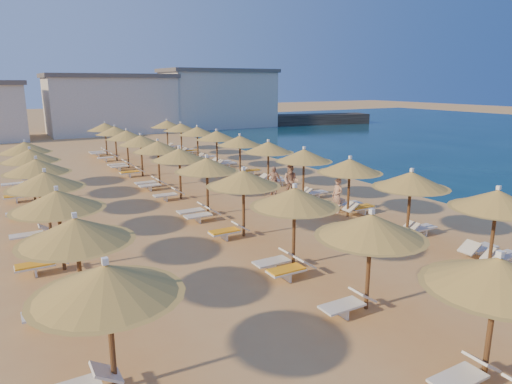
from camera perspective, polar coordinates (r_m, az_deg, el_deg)
ground at (r=18.51m, az=6.69°, el=-6.38°), size 220.00×220.00×0.00m
jetty at (r=69.00m, az=2.24°, el=8.95°), size 30.14×10.60×1.50m
hotel_blocks at (r=61.11m, az=-17.25°, el=10.55°), size 48.17×9.92×8.10m
parasol_row_east at (r=26.09m, az=3.66°, el=5.04°), size 3.09×43.20×2.95m
parasol_row_west at (r=23.46m, az=-7.99°, el=3.98°), size 3.09×43.20×2.95m
parasol_row_inland at (r=20.08m, az=-24.84°, el=1.23°), size 3.09×24.97×2.95m
loungers at (r=23.86m, az=-4.97°, el=-0.91°), size 15.76×40.71×0.66m
beachgoer_b at (r=25.38m, az=4.38°, el=1.34°), size 1.12×1.14×1.86m
beachgoer_a at (r=22.77m, az=10.13°, el=-0.45°), size 0.45×0.65×1.71m
beachgoer_c at (r=26.05m, az=2.20°, el=1.44°), size 0.87×1.02×1.64m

